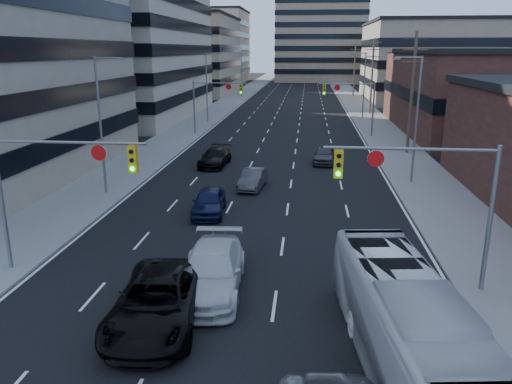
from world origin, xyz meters
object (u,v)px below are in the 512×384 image
Objects in this scene: white_van at (212,271)px; transit_bus at (409,331)px; sedan_blue at (209,201)px; black_pickup at (157,301)px.

transit_bus reaches higher than white_van.
white_van is at bearing -82.91° from sedan_blue.
white_van is 1.35× the size of sedan_blue.
transit_bus is at bearing -38.39° from white_van.
sedan_blue is at bearing 98.53° from white_van.
black_pickup is 3.04m from white_van.
black_pickup is 1.05× the size of white_van.
sedan_blue is (-8.81, 14.47, -0.75)m from transit_bus.
white_van is at bearing 58.15° from black_pickup.
black_pickup is 8.52m from transit_bus.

